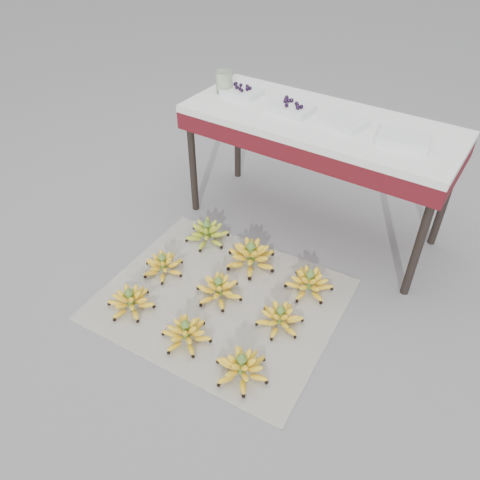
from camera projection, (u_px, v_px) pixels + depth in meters
The scene contains 17 objects.
ground at pixel (214, 307), 2.54m from camera, with size 60.00×60.00×0.00m, color slate.
newspaper_mat at pixel (221, 299), 2.58m from camera, with size 1.25×1.05×0.01m, color white.
bunch_front_left at pixel (130, 301), 2.49m from camera, with size 0.26×0.26×0.15m.
bunch_front_center at pixel (186, 333), 2.32m from camera, with size 0.26×0.26×0.15m.
bunch_front_right at pixel (242, 367), 2.16m from camera, with size 0.28×0.28×0.16m.
bunch_mid_left at pixel (163, 265), 2.71m from camera, with size 0.26×0.26×0.15m.
bunch_mid_center at pixel (219, 289), 2.56m from camera, with size 0.29×0.29×0.16m.
bunch_mid_right at pixel (280, 318), 2.40m from camera, with size 0.29×0.29×0.15m.
bunch_back_left at pixel (207, 233), 2.94m from camera, with size 0.36×0.36×0.17m.
bunch_back_center at pixel (251, 256), 2.76m from camera, with size 0.31×0.31×0.18m.
bunch_back_right at pixel (309, 283), 2.59m from camera, with size 0.32×0.32×0.16m.
vendor_table at pixel (319, 132), 2.68m from camera, with size 1.58×0.63×0.76m.
tray_far_left at pixel (242, 92), 2.87m from camera, with size 0.23×0.17×0.06m.
tray_left at pixel (291, 107), 2.68m from camera, with size 0.26×0.20×0.06m.
tray_right at pixel (344, 122), 2.54m from camera, with size 0.27×0.22×0.04m.
tray_far_right at pixel (404, 139), 2.39m from camera, with size 0.28×0.23×0.04m.
glass_jar at pixel (224, 82), 2.87m from camera, with size 0.10×0.10×0.13m, color beige.
Camera 1 is at (1.07, -1.37, 1.88)m, focal length 35.00 mm.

